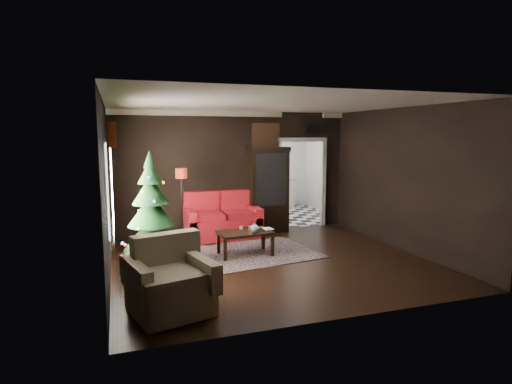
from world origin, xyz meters
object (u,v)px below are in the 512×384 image
object	(u,v)px
floor_lamp	(182,205)
coffee_table	(245,243)
christmas_tree	(151,208)
kitchen_table	(272,205)
wall_clock	(312,130)
loveseat	(223,215)
teapot	(255,228)
curio_cabinet	(268,192)
armchair	(170,278)

from	to	relation	value
floor_lamp	coffee_table	xyz separation A→B (m)	(1.00, -1.18, -0.59)
christmas_tree	kitchen_table	bearing A→B (deg)	44.39
christmas_tree	wall_clock	bearing A→B (deg)	28.07
loveseat	teapot	bearing A→B (deg)	-83.25
coffee_table	teapot	distance (m)	0.38
curio_cabinet	floor_lamp	bearing A→B (deg)	-165.37
loveseat	floor_lamp	world-z (taller)	floor_lamp
loveseat	armchair	world-z (taller)	loveseat
curio_cabinet	loveseat	bearing A→B (deg)	-169.17
coffee_table	kitchen_table	size ratio (longest dim) A/B	1.32
curio_cabinet	wall_clock	distance (m)	1.88
floor_lamp	armchair	bearing A→B (deg)	-101.29
christmas_tree	teapot	bearing A→B (deg)	2.02
armchair	kitchen_table	distance (m)	6.32
floor_lamp	curio_cabinet	bearing A→B (deg)	14.63
armchair	kitchen_table	bearing A→B (deg)	42.93
wall_clock	curio_cabinet	bearing A→B (deg)	-171.47
curio_cabinet	armchair	xyz separation A→B (m)	(-2.76, -3.89, -0.49)
loveseat	curio_cabinet	size ratio (longest dim) A/B	0.89
curio_cabinet	coffee_table	distance (m)	2.16
loveseat	curio_cabinet	distance (m)	1.25
wall_clock	floor_lamp	bearing A→B (deg)	-167.56
coffee_table	teapot	xyz separation A→B (m)	(0.14, -0.17, 0.31)
teapot	kitchen_table	size ratio (longest dim) A/B	0.24
coffee_table	kitchen_table	bearing A→B (deg)	61.16
loveseat	teapot	world-z (taller)	loveseat
floor_lamp	christmas_tree	size ratio (longest dim) A/B	0.83
loveseat	christmas_tree	size ratio (longest dim) A/B	0.94
floor_lamp	christmas_tree	distance (m)	1.61
christmas_tree	coffee_table	xyz separation A→B (m)	(1.72, 0.23, -0.81)
floor_lamp	armchair	size ratio (longest dim) A/B	1.52
christmas_tree	armchair	size ratio (longest dim) A/B	1.83
kitchen_table	armchair	bearing A→B (deg)	-122.62
teapot	loveseat	bearing A→B (deg)	96.75
christmas_tree	teapot	size ratio (longest dim) A/B	10.02
armchair	teapot	bearing A→B (deg)	33.46
christmas_tree	armchair	xyz separation A→B (m)	(0.06, -1.93, -0.59)
loveseat	christmas_tree	xyz separation A→B (m)	(-1.66, -1.74, 0.55)
floor_lamp	loveseat	bearing A→B (deg)	19.13
curio_cabinet	christmas_tree	world-z (taller)	christmas_tree
curio_cabinet	coffee_table	size ratio (longest dim) A/B	1.92
floor_lamp	teapot	distance (m)	1.79
christmas_tree	teapot	distance (m)	1.93
kitchen_table	wall_clock	bearing A→B (deg)	-66.25
loveseat	armchair	xyz separation A→B (m)	(-1.61, -3.67, -0.04)
armchair	floor_lamp	bearing A→B (deg)	64.26
armchair	teapot	size ratio (longest dim) A/B	5.48
wall_clock	kitchen_table	distance (m)	2.43
curio_cabinet	kitchen_table	distance (m)	1.67
loveseat	kitchen_table	xyz separation A→B (m)	(1.80, 1.65, -0.12)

